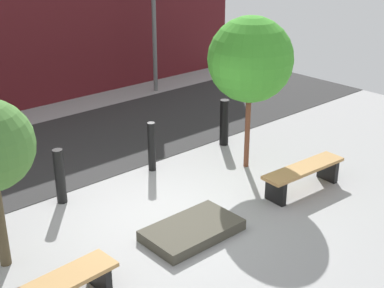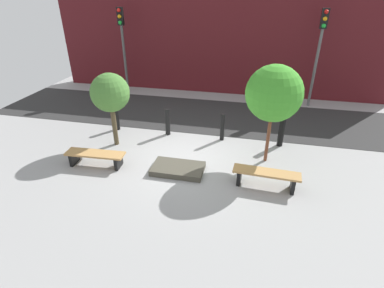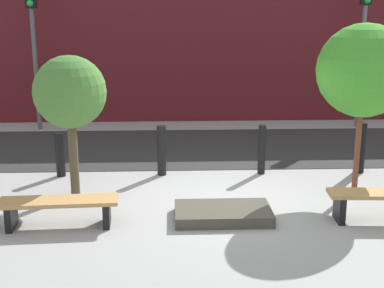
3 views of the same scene
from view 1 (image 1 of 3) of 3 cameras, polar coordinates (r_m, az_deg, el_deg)
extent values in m
plane|color=#989898|center=(9.04, -3.17, -7.75)|extent=(18.00, 18.00, 0.00)
cube|color=#2B2B2B|center=(11.86, -14.32, -0.76)|extent=(18.00, 3.71, 0.01)
cube|color=black|center=(7.46, -9.89, -13.73)|extent=(0.13, 0.47, 0.37)
cube|color=#B2844C|center=(7.04, -14.91, -14.50)|extent=(1.82, 0.56, 0.06)
cube|color=black|center=(9.49, 8.92, -5.01)|extent=(0.12, 0.43, 0.42)
cube|color=black|center=(10.50, 14.28, -2.67)|extent=(0.12, 0.43, 0.42)
cube|color=#B2844C|center=(9.88, 11.85, -2.54)|extent=(1.81, 0.52, 0.06)
cube|color=#464338|center=(8.50, 0.02, -9.18)|extent=(1.52, 0.89, 0.18)
cylinder|color=brown|center=(10.54, 5.95, 1.96)|extent=(0.10, 0.10, 1.75)
sphere|color=green|center=(10.15, 6.25, 8.96)|extent=(1.62, 1.62, 1.62)
cylinder|color=black|center=(9.53, -13.91, -3.37)|extent=(0.18, 0.18, 1.00)
cylinder|color=black|center=(10.49, -4.32, -0.29)|extent=(0.15, 0.15, 1.00)
cylinder|color=black|center=(11.70, 3.46, 2.30)|extent=(0.20, 0.20, 1.03)
cylinder|color=#5D5D5D|center=(15.33, -4.08, 13.05)|extent=(0.12, 0.12, 4.08)
camera|label=2|loc=(7.06, 65.86, 12.69)|focal=28.00mm
camera|label=3|loc=(4.87, 75.23, -10.69)|focal=50.00mm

